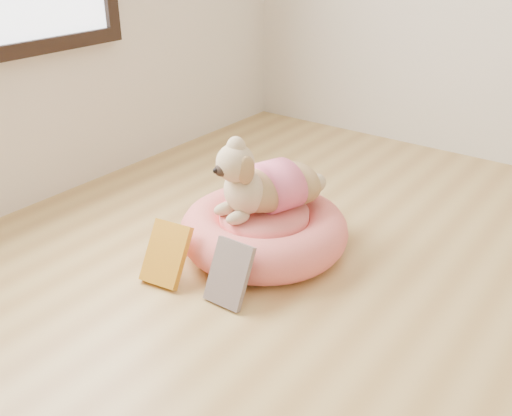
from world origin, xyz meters
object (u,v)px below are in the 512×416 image
Objects in this scene: dog at (265,171)px; book_white at (229,274)px; book_yellow at (166,254)px; pet_bed at (264,230)px.

dog is 1.98× the size of book_white.
book_white is at bearing -1.82° from book_yellow.
pet_bed is at bearing 59.25° from book_yellow.
dog is 1.94× the size of book_yellow.
book_white is (0.11, -0.35, -0.22)m from dog.
book_white is (0.26, 0.03, 0.00)m from book_yellow.
dog is 0.46m from book_yellow.
book_yellow is (-0.15, -0.38, -0.22)m from dog.
book_yellow reaches higher than pet_bed.
pet_bed is 2.95× the size of book_white.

